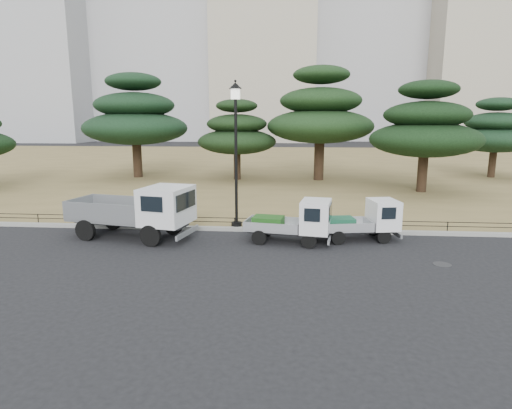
# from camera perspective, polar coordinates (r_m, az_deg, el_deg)

# --- Properties ---
(ground) EXTENTS (220.00, 220.00, 0.00)m
(ground) POSITION_cam_1_polar(r_m,az_deg,el_deg) (16.02, -0.61, -5.95)
(ground) COLOR black
(lawn) EXTENTS (120.00, 56.00, 0.15)m
(lawn) POSITION_cam_1_polar(r_m,az_deg,el_deg) (46.10, 3.01, 5.39)
(lawn) COLOR olive
(lawn) RESTS_ON ground
(curb) EXTENTS (120.00, 0.25, 0.16)m
(curb) POSITION_cam_1_polar(r_m,az_deg,el_deg) (18.50, 0.16, -3.35)
(curb) COLOR gray
(curb) RESTS_ON ground
(truck_large) EXTENTS (5.24, 2.88, 2.16)m
(truck_large) POSITION_cam_1_polar(r_m,az_deg,el_deg) (17.84, -15.52, -0.61)
(truck_large) COLOR black
(truck_large) RESTS_ON ground
(truck_kei_front) EXTENTS (3.44, 1.88, 1.72)m
(truck_kei_front) POSITION_cam_1_polar(r_m,az_deg,el_deg) (16.69, 5.21, -2.25)
(truck_kei_front) COLOR black
(truck_kei_front) RESTS_ON ground
(truck_kei_rear) EXTENTS (3.26, 1.81, 1.61)m
(truck_kei_rear) POSITION_cam_1_polar(r_m,az_deg,el_deg) (17.57, 14.23, -2.04)
(truck_kei_rear) COLOR black
(truck_kei_rear) RESTS_ON ground
(street_lamp) EXTENTS (0.55, 0.55, 6.11)m
(street_lamp) POSITION_cam_1_polar(r_m,az_deg,el_deg) (18.31, -2.71, 9.78)
(street_lamp) COLOR black
(street_lamp) RESTS_ON lawn
(pipe_fence) EXTENTS (38.00, 0.04, 0.40)m
(pipe_fence) POSITION_cam_1_polar(r_m,az_deg,el_deg) (18.55, 0.20, -2.16)
(pipe_fence) COLOR black
(pipe_fence) RESTS_ON lawn
(tarp_pile) EXTENTS (1.56, 1.39, 0.86)m
(tarp_pile) POSITION_cam_1_polar(r_m,az_deg,el_deg) (20.78, -19.72, -1.23)
(tarp_pile) COLOR #134B9A
(tarp_pile) RESTS_ON lawn
(manhole) EXTENTS (0.60, 0.60, 0.01)m
(manhole) POSITION_cam_1_polar(r_m,az_deg,el_deg) (15.65, 23.57, -7.33)
(manhole) COLOR #2D2D30
(manhole) RESTS_ON ground
(pine_west_near) EXTENTS (8.23, 8.23, 8.23)m
(pine_west_near) POSITION_cam_1_polar(r_m,az_deg,el_deg) (36.09, -15.81, 11.06)
(pine_west_near) COLOR black
(pine_west_near) RESTS_ON lawn
(pine_center_left) EXTENTS (6.04, 6.04, 6.14)m
(pine_center_left) POSITION_cam_1_polar(r_m,az_deg,el_deg) (33.34, -2.56, 9.42)
(pine_center_left) COLOR black
(pine_center_left) RESTS_ON lawn
(pine_center_right) EXTENTS (8.07, 8.07, 8.56)m
(pine_center_right) POSITION_cam_1_polar(r_m,az_deg,el_deg) (33.39, 8.57, 11.74)
(pine_center_right) COLOR black
(pine_center_right) RESTS_ON lawn
(pine_east_near) EXTENTS (6.96, 6.96, 7.03)m
(pine_east_near) POSITION_cam_1_polar(r_m,az_deg,el_deg) (29.46, 21.69, 9.41)
(pine_east_near) COLOR black
(pine_east_near) RESTS_ON lawn
(pine_east_far) EXTENTS (6.31, 6.31, 6.34)m
(pine_east_far) POSITION_cam_1_polar(r_m,az_deg,el_deg) (39.61, 29.32, 8.46)
(pine_east_far) COLOR black
(pine_east_far) RESTS_ON lawn
(tower_center_left) EXTENTS (22.00, 20.00, 55.00)m
(tower_center_left) POSITION_cam_1_polar(r_m,az_deg,el_deg) (103.00, 1.23, 23.97)
(tower_center_left) COLOR #AAA08C
(tower_center_left) RESTS_ON ground
(tower_east) EXTENTS (20.00, 18.00, 48.00)m
(tower_east) POSITION_cam_1_polar(r_m,az_deg,el_deg) (106.36, 27.87, 20.41)
(tower_east) COLOR #AAA08C
(tower_east) RESTS_ON ground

